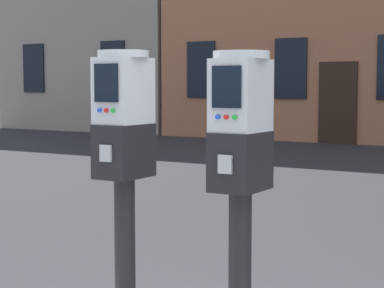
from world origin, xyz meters
TOP-DOWN VIEW (x-y plane):
  - parking_meter_near_kerb at (-0.51, -0.10)m, footprint 0.22×0.25m
  - parking_meter_twin_adjacent at (0.04, -0.10)m, footprint 0.22×0.25m

SIDE VIEW (x-z plane):
  - parking_meter_twin_adjacent at x=0.04m, z-range 0.43..1.94m
  - parking_meter_near_kerb at x=-0.51m, z-range 0.43..1.96m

